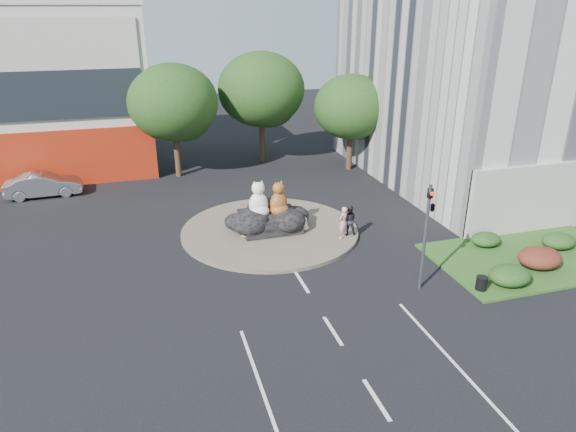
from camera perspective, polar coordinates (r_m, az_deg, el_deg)
The scene contains 21 objects.
ground at distance 20.95m, azimuth 4.99°, elevation -12.60°, with size 120.00×120.00×0.00m, color black.
roundabout_island at distance 29.23m, azimuth -2.03°, elevation -1.60°, with size 10.00×10.00×0.20m, color brown.
rock_plinth at distance 29.01m, azimuth -2.05°, elevation -0.61°, with size 3.20×2.60×0.90m, color black, non-canonical shape.
grass_verge at distance 29.02m, azimuth 25.47°, elevation -4.20°, with size 10.00×6.00×0.12m, color #29541C.
tree_left at distance 38.64m, azimuth -12.53°, elevation 11.85°, with size 6.46×6.46×8.27m.
tree_mid at distance 41.59m, azimuth -2.91°, elevation 13.49°, with size 6.84×6.84×8.76m.
tree_right at distance 39.88m, azimuth 7.10°, elevation 11.61°, with size 5.70×5.70×7.30m.
hedge_near_green at distance 25.63m, azimuth 23.43°, elevation -6.07°, with size 2.00×1.60×0.90m, color black.
hedge_red at distance 27.83m, azimuth 26.19°, elevation -4.19°, with size 2.20×1.76×0.99m, color #4D1614.
hedge_mid_green at distance 30.48m, azimuth 27.86°, elevation -2.44°, with size 1.80×1.44×0.81m, color black.
hedge_back_green at distance 29.16m, azimuth 21.13°, elevation -2.44°, with size 1.60×1.28×0.72m, color black.
traffic_light at distance 22.92m, azimuth 15.46°, elevation 0.14°, with size 0.44×1.24×5.00m.
street_lamp at distance 31.63m, azimuth 22.14°, elevation 7.16°, with size 2.34×0.22×8.06m.
cat_white at distance 28.23m, azimuth -3.31°, elevation 1.96°, with size 1.25×1.08×2.08m, color white, non-canonical shape.
cat_tabby at distance 28.42m, azimuth -1.05°, elevation 2.04°, with size 1.19×1.03×1.99m, color #AF7524, non-canonical shape.
kitten_calico at distance 28.04m, azimuth -4.82°, elevation -1.45°, with size 0.58×0.50×0.96m, color white, non-canonical shape.
kitten_white at distance 28.89m, azimuth 1.85°, elevation -0.81°, with size 0.48×0.42×0.80m, color silver, non-canonical shape.
pedestrian_pink at distance 27.90m, azimuth 6.14°, elevation -0.71°, with size 0.65×0.43×1.78m, color pink.
pedestrian_dark at distance 28.35m, azimuth 6.79°, elevation -0.46°, with size 0.82×0.64×1.70m, color #202129.
parked_car at distance 38.22m, azimuth -25.53°, elevation 3.14°, with size 1.68×4.83×1.59m, color #A1A3A8.
litter_bin at distance 24.79m, azimuth 20.72°, elevation -6.98°, with size 0.52×0.52×0.62m, color black.
Camera 1 is at (-6.52, -15.89, 12.00)m, focal length 32.00 mm.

